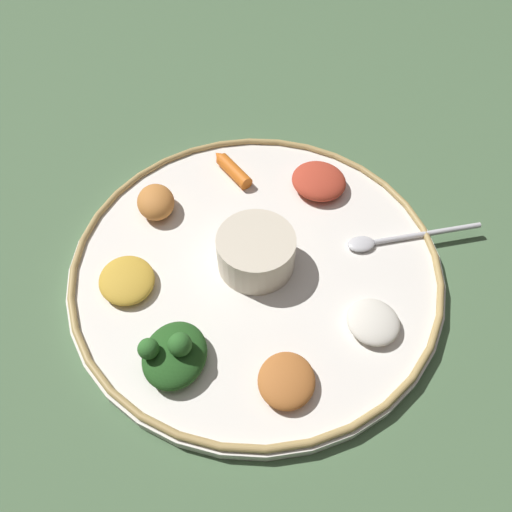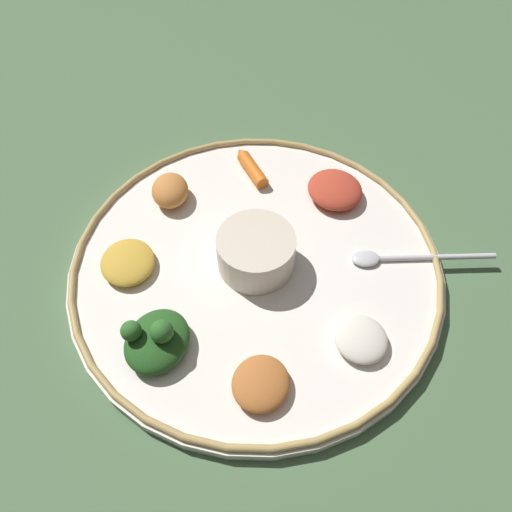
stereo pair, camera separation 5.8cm
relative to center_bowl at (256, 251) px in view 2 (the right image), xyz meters
name	(u,v)px [view 2 (the right image)]	position (x,y,z in m)	size (l,w,h in m)	color
ground_plane	(256,270)	(0.00, 0.00, -0.04)	(2.40, 2.40, 0.00)	#4C6B47
platter	(256,267)	(0.00, 0.00, -0.03)	(0.45, 0.45, 0.01)	white
platter_rim	(256,262)	(0.00, 0.00, -0.02)	(0.44, 0.44, 0.01)	tan
center_bowl	(256,251)	(0.00, 0.00, 0.00)	(0.09, 0.09, 0.05)	beige
spoon	(400,258)	(0.13, 0.12, -0.02)	(0.14, 0.13, 0.01)	silver
greens_pile	(156,340)	(-0.01, -0.15, -0.01)	(0.09, 0.09, 0.05)	#23511E
carrot_near_spoon	(251,167)	(-0.11, 0.11, -0.02)	(0.08, 0.05, 0.02)	orange
mound_squash	(170,190)	(-0.15, 0.01, -0.01)	(0.06, 0.05, 0.03)	#C67A38
mound_berbere_red	(335,190)	(0.01, 0.15, -0.01)	(0.07, 0.07, 0.03)	#B73D28
mound_chickpea	(261,383)	(0.10, -0.11, -0.02)	(0.06, 0.06, 0.02)	#B2662D
mound_rice_white	(361,339)	(0.15, -0.01, -0.02)	(0.06, 0.06, 0.02)	silver
mound_lentil_yellow	(128,262)	(-0.11, -0.10, -0.02)	(0.07, 0.06, 0.02)	gold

